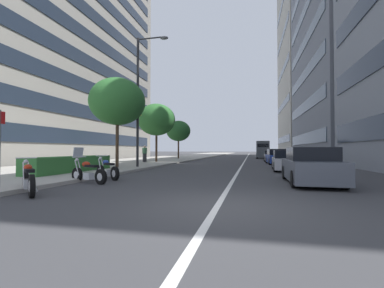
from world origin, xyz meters
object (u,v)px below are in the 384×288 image
Objects in this scene: car_approaching_light at (272,156)px; street_tree_by_lamp_post at (178,131)px; parking_sign_by_curb at (0,141)px; street_tree_mid_sidewalk at (117,102)px; motorcycle_far_end_row at (29,180)px; car_mid_block_traffic at (287,161)px; delivery_van_ahead at (263,149)px; street_lamp_with_banners at (142,91)px; motorcycle_under_tarp at (88,173)px; street_tree_far_plaza at (156,120)px; car_far_down_avenue at (311,167)px; car_lead_in_lane at (277,157)px; motorcycle_by_sign_pole at (107,170)px; pedestrian_on_plaza at (145,154)px.

car_approaching_light is 13.21m from street_tree_by_lamp_post.
car_approaching_light is 1.83× the size of parking_sign_by_curb.
car_approaching_light is at bearing -35.42° from street_tree_mid_sidewalk.
motorcycle_far_end_row is 0.39× the size of car_mid_block_traffic.
delivery_van_ahead is 0.59× the size of street_lamp_with_banners.
motorcycle_under_tarp is 0.37× the size of delivery_van_ahead.
street_lamp_with_banners reaches higher than parking_sign_by_curb.
delivery_van_ahead is 21.96m from street_tree_far_plaza.
car_far_down_avenue is 0.96× the size of car_approaching_light.
parking_sign_by_curb is at bearing 140.55° from car_mid_block_traffic.
car_mid_block_traffic is at bearing 177.15° from car_lead_in_lane.
motorcycle_far_end_row is at bearing 144.25° from car_mid_block_traffic.
parking_sign_by_curb is (-4.11, 1.40, 1.24)m from motorcycle_by_sign_pole.
motorcycle_under_tarp is 0.33× the size of street_tree_mid_sidewalk.
car_mid_block_traffic is (8.85, -8.84, 0.21)m from motorcycle_under_tarp.
street_tree_far_plaza reaches higher than delivery_van_ahead.
car_approaching_light reaches higher than motorcycle_by_sign_pole.
parking_sign_by_curb is at bearing 35.99° from motorcycle_far_end_row.
motorcycle_by_sign_pole is 0.29× the size of street_tree_mid_sidewalk.
parking_sign_by_curb is (-2.66, 1.39, 1.22)m from motorcycle_under_tarp.
motorcycle_by_sign_pole is at bearing -171.85° from street_tree_by_lamp_post.
street_lamp_with_banners is 8.87m from pedestrian_on_plaza.
motorcycle_under_tarp is 35.45m from delivery_van_ahead.
pedestrian_on_plaza is at bearing 21.28° from street_lamp_with_banners.
car_far_down_avenue reaches higher than motorcycle_by_sign_pole.
delivery_van_ahead is 28.32m from street_lamp_with_banners.
street_tree_mid_sidewalk reaches higher than street_tree_by_lamp_post.
motorcycle_under_tarp is at bearing 167.59° from delivery_van_ahead.
car_far_down_avenue is 0.47× the size of street_lamp_with_banners.
street_tree_mid_sidewalk reaches higher than parking_sign_by_curb.
street_tree_far_plaza is (7.75, 1.76, -1.15)m from street_lamp_with_banners.
delivery_van_ahead reaches higher than car_mid_block_traffic.
car_lead_in_lane is at bearing -97.63° from motorcycle_under_tarp.
street_lamp_with_banners reaches higher than street_tree_by_lamp_post.
car_mid_block_traffic is 1.03× the size of car_approaching_light.
pedestrian_on_plaza reaches higher than motorcycle_far_end_row.
street_tree_far_plaza is (15.85, 2.98, 4.02)m from motorcycle_under_tarp.
motorcycle_far_end_row is 14.69m from car_mid_block_traffic.
motorcycle_by_sign_pole is at bearing -53.12° from motorcycle_far_end_row.
car_approaching_light is (6.57, -0.07, -0.08)m from car_lead_in_lane.
motorcycle_under_tarp reaches higher than car_lead_in_lane.
motorcycle_far_end_row is at bearing -93.57° from parking_sign_by_curb.
motorcycle_under_tarp is 26.49m from street_tree_by_lamp_post.
pedestrian_on_plaza reaches higher than car_far_down_avenue.
street_tree_far_plaza is at bearing 91.80° from car_lead_in_lane.
car_mid_block_traffic is at bearing -114.59° from motorcycle_under_tarp.
street_tree_far_plaza is 1.12× the size of street_tree_by_lamp_post.
car_far_down_avenue is 18.47m from pedestrian_on_plaza.
motorcycle_far_end_row is 29.16m from street_tree_by_lamp_post.
car_lead_in_lane is 2.73× the size of pedestrian_on_plaza.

